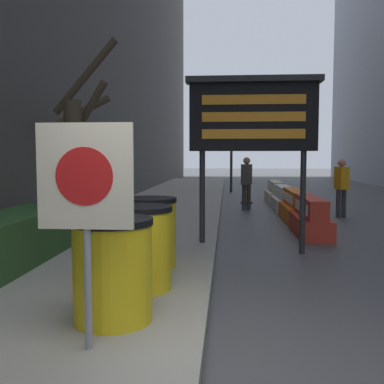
% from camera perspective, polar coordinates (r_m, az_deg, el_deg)
% --- Properties ---
extents(bare_tree, '(1.74, 1.27, 3.81)m').
position_cam_1_polar(bare_tree, '(8.74, -14.54, 5.25)').
color(bare_tree, '#4C3D2D').
rests_on(bare_tree, sidewalk_left).
extents(barrel_drum_foreground, '(0.75, 0.75, 0.96)m').
position_cam_1_polar(barrel_drum_foreground, '(4.25, -10.04, -9.68)').
color(barrel_drum_foreground, yellow).
rests_on(barrel_drum_foreground, sidewalk_left).
extents(barrel_drum_middle, '(0.75, 0.75, 0.96)m').
position_cam_1_polar(barrel_drum_middle, '(5.20, -6.63, -6.99)').
color(barrel_drum_middle, yellow).
rests_on(barrel_drum_middle, sidewalk_left).
extents(barrel_drum_back, '(0.75, 0.75, 0.96)m').
position_cam_1_polar(barrel_drum_back, '(6.20, -5.44, -5.12)').
color(barrel_drum_back, yellow).
rests_on(barrel_drum_back, sidewalk_left).
extents(warning_sign, '(0.75, 0.08, 1.77)m').
position_cam_1_polar(warning_sign, '(3.53, -13.38, 0.17)').
color(warning_sign, gray).
rests_on(warning_sign, sidewalk_left).
extents(message_board, '(2.30, 0.36, 3.03)m').
position_cam_1_polar(message_board, '(7.87, 7.75, 9.34)').
color(message_board, '#28282B').
rests_on(message_board, ground_plane).
extents(jersey_barrier_red_striped, '(0.64, 1.90, 0.82)m').
position_cam_1_polar(jersey_barrier_red_striped, '(9.86, 14.82, -3.31)').
color(jersey_barrier_red_striped, red).
rests_on(jersey_barrier_red_striped, ground_plane).
extents(jersey_barrier_orange_far, '(0.60, 2.16, 0.81)m').
position_cam_1_polar(jersey_barrier_orange_far, '(12.04, 12.92, -1.89)').
color(jersey_barrier_orange_far, orange).
rests_on(jersey_barrier_orange_far, ground_plane).
extents(jersey_barrier_white, '(0.62, 1.91, 0.76)m').
position_cam_1_polar(jersey_barrier_white, '(14.31, 11.57, -0.95)').
color(jersey_barrier_white, silver).
rests_on(jersey_barrier_white, ground_plane).
extents(jersey_barrier_cream, '(0.63, 2.00, 0.78)m').
position_cam_1_polar(jersey_barrier_cream, '(16.70, 10.55, -0.14)').
color(jersey_barrier_cream, beige).
rests_on(jersey_barrier_cream, ground_plane).
extents(traffic_cone_near, '(0.42, 0.42, 0.74)m').
position_cam_1_polar(traffic_cone_near, '(16.23, 6.95, -0.15)').
color(traffic_cone_near, black).
rests_on(traffic_cone_near, ground_plane).
extents(traffic_light_near_curb, '(0.28, 0.45, 3.87)m').
position_cam_1_polar(traffic_light_near_curb, '(21.00, 5.04, 7.60)').
color(traffic_light_near_curb, '#2D2D30').
rests_on(traffic_light_near_curb, ground_plane).
extents(pedestrian_worker, '(0.37, 0.49, 1.66)m').
position_cam_1_polar(pedestrian_worker, '(14.23, 6.94, 1.67)').
color(pedestrian_worker, '#333338').
rests_on(pedestrian_worker, ground_plane).
extents(pedestrian_passerby, '(0.34, 0.47, 1.61)m').
position_cam_1_polar(pedestrian_passerby, '(13.02, 18.46, 1.08)').
color(pedestrian_passerby, '#333338').
rests_on(pedestrian_passerby, ground_plane).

